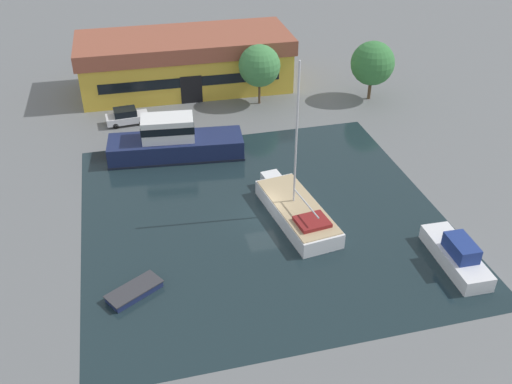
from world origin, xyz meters
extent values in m
plane|color=slate|center=(0.00, 0.00, 0.00)|extent=(440.00, 440.00, 0.00)
cube|color=#19282D|center=(0.00, 0.00, 0.00)|extent=(28.39, 28.71, 0.01)
cube|color=gold|center=(-2.01, 28.31, 2.27)|extent=(24.00, 10.14, 4.54)
cube|color=brown|center=(-2.01, 28.31, 5.40)|extent=(24.72, 10.44, 1.71)
cube|color=black|center=(-2.11, 23.46, 1.59)|extent=(2.40, 0.11, 3.18)
cube|color=black|center=(-2.11, 23.46, 2.50)|extent=(20.24, 0.45, 1.13)
cylinder|color=brown|center=(5.25, 21.52, 1.35)|extent=(0.26, 0.26, 2.71)
sphere|color=#428447|center=(5.25, 21.52, 4.43)|extent=(4.59, 4.59, 4.59)
cylinder|color=brown|center=(17.79, 19.72, 1.20)|extent=(0.37, 0.37, 2.40)
sphere|color=#387A3D|center=(17.79, 19.72, 4.23)|extent=(4.89, 4.89, 4.89)
cube|color=silver|center=(-9.51, 19.85, 0.64)|extent=(4.48, 2.20, 0.72)
cube|color=black|center=(-9.68, 19.84, 1.35)|extent=(2.38, 1.82, 0.69)
cube|color=black|center=(-8.54, 19.92, 1.32)|extent=(0.15, 1.52, 0.55)
cylinder|color=black|center=(-8.22, 20.80, 0.30)|extent=(0.61, 0.24, 0.60)
cylinder|color=black|center=(-8.10, 19.10, 0.30)|extent=(0.61, 0.24, 0.60)
cylinder|color=black|center=(-10.91, 20.60, 0.30)|extent=(0.61, 0.24, 0.60)
cylinder|color=black|center=(-10.79, 18.91, 0.30)|extent=(0.61, 0.24, 0.60)
cube|color=white|center=(2.58, -1.02, 0.64)|extent=(4.62, 9.82, 1.26)
cube|color=white|center=(1.87, 4.26, 0.64)|extent=(1.67, 1.39, 1.26)
cube|color=tan|center=(2.58, -1.02, 1.30)|extent=(4.43, 9.42, 0.08)
cylinder|color=silver|center=(2.48, -0.32, 7.16)|extent=(0.16, 0.16, 11.62)
cylinder|color=silver|center=(2.77, -2.42, 2.44)|extent=(0.68, 4.23, 0.12)
cube|color=maroon|center=(2.92, -3.60, 1.49)|extent=(2.63, 2.38, 0.30)
cube|color=#19234C|center=(-5.41, 11.66, 0.96)|extent=(12.87, 5.07, 1.90)
cube|color=black|center=(-5.41, 11.66, 0.15)|extent=(13.00, 5.16, 0.18)
cube|color=white|center=(-6.03, 11.72, 2.99)|extent=(5.02, 3.20, 2.17)
cube|color=black|center=(-6.03, 11.72, 3.21)|extent=(5.13, 3.29, 0.70)
cube|color=#19234C|center=(-10.64, -6.64, 0.23)|extent=(3.92, 3.19, 0.44)
cube|color=#333338|center=(-10.64, -6.64, 0.49)|extent=(4.10, 3.34, 0.08)
cube|color=white|center=(11.95, -8.97, 0.58)|extent=(2.39, 6.84, 1.14)
cube|color=navy|center=(11.94, -9.38, 1.71)|extent=(1.62, 2.75, 1.12)
camera|label=1|loc=(-9.63, -36.24, 26.68)|focal=40.00mm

